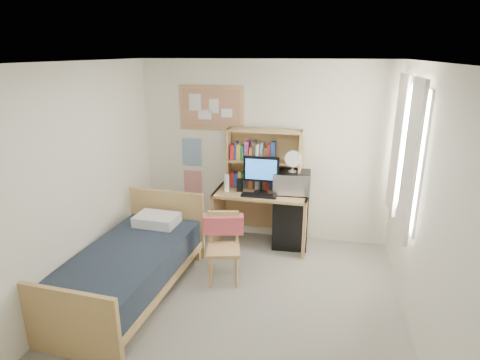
% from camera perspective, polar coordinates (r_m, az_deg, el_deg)
% --- Properties ---
extents(floor, '(3.60, 4.20, 0.02)m').
position_cam_1_polar(floor, '(4.50, -0.91, -19.13)').
color(floor, gray).
rests_on(floor, ground).
extents(ceiling, '(3.60, 4.20, 0.02)m').
position_cam_1_polar(ceiling, '(3.60, -1.12, 16.34)').
color(ceiling, white).
rests_on(ceiling, wall_back).
extents(wall_back, '(3.60, 0.04, 2.60)m').
position_cam_1_polar(wall_back, '(5.83, 3.48, 3.96)').
color(wall_back, white).
rests_on(wall_back, floor).
extents(wall_left, '(0.04, 4.20, 2.60)m').
position_cam_1_polar(wall_left, '(4.58, -23.60, -1.45)').
color(wall_left, white).
rests_on(wall_left, floor).
extents(wall_right, '(0.04, 4.20, 2.60)m').
position_cam_1_polar(wall_right, '(3.91, 25.83, -4.94)').
color(wall_right, white).
rests_on(wall_right, floor).
extents(window_unit, '(0.10, 1.40, 1.70)m').
position_cam_1_polar(window_unit, '(4.93, 22.57, 3.63)').
color(window_unit, white).
rests_on(window_unit, wall_right).
extents(curtain_left, '(0.04, 0.55, 1.70)m').
position_cam_1_polar(curtain_left, '(4.54, 23.07, 2.45)').
color(curtain_left, white).
rests_on(curtain_left, wall_right).
extents(curtain_right, '(0.04, 0.55, 1.70)m').
position_cam_1_polar(curtain_right, '(5.31, 21.50, 4.69)').
color(curtain_right, white).
rests_on(curtain_right, wall_right).
extents(bulletin_board, '(0.94, 0.03, 0.64)m').
position_cam_1_polar(bulletin_board, '(5.86, -4.12, 10.19)').
color(bulletin_board, tan).
rests_on(bulletin_board, wall_back).
extents(poster_wave, '(0.30, 0.01, 0.42)m').
position_cam_1_polar(poster_wave, '(6.08, -6.88, 3.96)').
color(poster_wave, '#245D93').
rests_on(poster_wave, wall_back).
extents(poster_japan, '(0.28, 0.01, 0.36)m').
position_cam_1_polar(poster_japan, '(6.21, -6.72, -0.25)').
color(poster_japan, red).
rests_on(poster_japan, wall_back).
extents(desk, '(1.32, 0.69, 0.82)m').
position_cam_1_polar(desk, '(5.79, 3.02, -5.46)').
color(desk, tan).
rests_on(desk, floor).
extents(desk_chair, '(0.51, 0.51, 0.85)m').
position_cam_1_polar(desk_chair, '(4.89, -2.38, -9.80)').
color(desk_chair, tan).
rests_on(desk_chair, floor).
extents(mini_fridge, '(0.50, 0.50, 0.82)m').
position_cam_1_polar(mini_fridge, '(5.82, 7.20, -5.40)').
color(mini_fridge, black).
rests_on(mini_fridge, floor).
extents(bed, '(1.16, 2.11, 0.56)m').
position_cam_1_polar(bed, '(4.87, -15.54, -12.60)').
color(bed, '#1A232F').
rests_on(bed, floor).
extents(hutch, '(1.05, 0.29, 0.85)m').
position_cam_1_polar(hutch, '(5.65, 3.42, 2.92)').
color(hutch, tan).
rests_on(hutch, desk).
extents(monitor, '(0.49, 0.05, 0.52)m').
position_cam_1_polar(monitor, '(5.50, 3.02, 0.72)').
color(monitor, black).
rests_on(monitor, desk).
extents(keyboard, '(0.48, 0.16, 0.02)m').
position_cam_1_polar(keyboard, '(5.45, 2.72, -2.21)').
color(keyboard, black).
rests_on(keyboard, desk).
extents(speaker_left, '(0.08, 0.08, 0.18)m').
position_cam_1_polar(speaker_left, '(5.61, -0.03, -0.74)').
color(speaker_left, black).
rests_on(speaker_left, desk).
extents(speaker_right, '(0.08, 0.08, 0.18)m').
position_cam_1_polar(speaker_right, '(5.51, 6.06, -1.18)').
color(speaker_right, black).
rests_on(speaker_right, desk).
extents(water_bottle, '(0.07, 0.07, 0.24)m').
position_cam_1_polar(water_bottle, '(5.60, -1.91, -0.44)').
color(water_bottle, white).
rests_on(water_bottle, desk).
extents(hoodie, '(0.51, 0.25, 0.24)m').
position_cam_1_polar(hoodie, '(4.97, -2.36, -6.33)').
color(hoodie, '#CF4F5C').
rests_on(hoodie, desk_chair).
extents(microwave, '(0.51, 0.40, 0.29)m').
position_cam_1_polar(microwave, '(5.61, 7.41, -0.24)').
color(microwave, silver).
rests_on(microwave, mini_fridge).
extents(desk_fan, '(0.23, 0.23, 0.27)m').
position_cam_1_polar(desk_fan, '(5.53, 7.53, 2.54)').
color(desk_fan, white).
rests_on(desk_fan, microwave).
extents(pillow, '(0.56, 0.41, 0.13)m').
position_cam_1_polar(pillow, '(5.29, -11.74, -5.55)').
color(pillow, white).
rests_on(pillow, bed).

